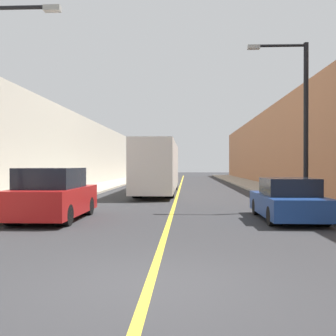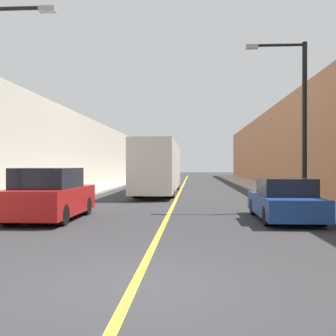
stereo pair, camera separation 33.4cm
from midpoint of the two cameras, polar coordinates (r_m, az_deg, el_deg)
The scene contains 10 objects.
ground_plane at distance 6.49m, azimuth -3.41°, elevation -16.64°, with size 200.00×200.00×0.00m, color #2D2D30.
sidewalk_left at distance 36.99m, azimuth -8.16°, elevation -2.45°, with size 3.10×72.00×0.14m, color #A89E8C.
sidewalk_right at distance 36.71m, azimuth 13.05°, elevation -2.48°, with size 3.10×72.00×0.14m, color #A89E8C.
building_row_left at distance 37.84m, azimuth -13.43°, elevation 2.15°, with size 4.00×72.00×6.14m, color #B7B2A3.
building_row_right at distance 37.45m, azimuth 18.43°, elevation 3.11°, with size 4.00×72.00×7.38m, color #B2724C.
road_center_line at distance 36.22m, azimuth 2.40°, elevation -2.61°, with size 0.16×72.00×0.01m, color gold.
bus at distance 26.71m, azimuth -0.91°, elevation 0.22°, with size 2.41×12.81×3.40m.
parked_suv_left at distance 14.31m, azimuth -16.14°, elevation -3.88°, with size 2.05×4.46×1.81m.
car_right_near at distance 14.21m, azimuth 17.21°, elevation -4.63°, with size 1.89×4.41×1.46m.
street_lamp_right at distance 17.25m, azimuth 18.99°, elevation 7.59°, with size 2.50×0.24×6.83m.
Camera 2 is at (0.93, -6.15, 1.90)m, focal length 42.00 mm.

